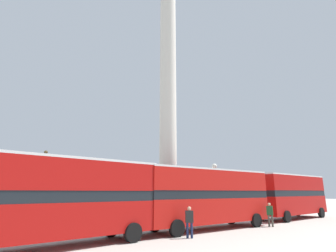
{
  "coord_description": "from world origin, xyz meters",
  "views": [
    {
      "loc": [
        -13.82,
        -19.18,
        2.58
      ],
      "look_at": [
        0.0,
        0.0,
        8.55
      ],
      "focal_mm": 28.0,
      "sensor_mm": 36.0,
      "label": 1
    }
  ],
  "objects_px": {
    "monument_column": "(168,124)",
    "bus_c": "(291,194)",
    "pedestrian_near_lamp": "(270,213)",
    "pedestrian_by_plinth": "(189,220)",
    "bus_a": "(207,195)",
    "equestrian_statue": "(40,205)",
    "bus_b": "(59,197)",
    "street_lamp": "(215,186)"
  },
  "relations": [
    {
      "from": "street_lamp",
      "to": "bus_b",
      "type": "bearing_deg",
      "value": -167.03
    },
    {
      "from": "pedestrian_near_lamp",
      "to": "pedestrian_by_plinth",
      "type": "height_order",
      "value": "pedestrian_near_lamp"
    },
    {
      "from": "bus_a",
      "to": "street_lamp",
      "type": "xyz_separation_m",
      "value": [
        3.84,
        2.9,
        0.78
      ]
    },
    {
      "from": "bus_b",
      "to": "bus_c",
      "type": "xyz_separation_m",
      "value": [
        22.63,
        0.97,
        -0.0
      ]
    },
    {
      "from": "equestrian_statue",
      "to": "street_lamp",
      "type": "bearing_deg",
      "value": -38.78
    },
    {
      "from": "bus_a",
      "to": "pedestrian_by_plinth",
      "type": "relative_size",
      "value": 6.22
    },
    {
      "from": "bus_b",
      "to": "street_lamp",
      "type": "xyz_separation_m",
      "value": [
        14.3,
        3.29,
        0.76
      ]
    },
    {
      "from": "pedestrian_by_plinth",
      "to": "equestrian_statue",
      "type": "bearing_deg",
      "value": -22.43
    },
    {
      "from": "equestrian_statue",
      "to": "pedestrian_near_lamp",
      "type": "height_order",
      "value": "equestrian_statue"
    },
    {
      "from": "pedestrian_near_lamp",
      "to": "equestrian_statue",
      "type": "bearing_deg",
      "value": -149.73
    },
    {
      "from": "bus_c",
      "to": "pedestrian_near_lamp",
      "type": "height_order",
      "value": "bus_c"
    },
    {
      "from": "monument_column",
      "to": "bus_a",
      "type": "bearing_deg",
      "value": -88.92
    },
    {
      "from": "monument_column",
      "to": "bus_a",
      "type": "xyz_separation_m",
      "value": [
        0.09,
        -4.81,
        -6.42
      ]
    },
    {
      "from": "bus_c",
      "to": "equestrian_statue",
      "type": "bearing_deg",
      "value": 159.87
    },
    {
      "from": "street_lamp",
      "to": "equestrian_statue",
      "type": "bearing_deg",
      "value": 161.56
    },
    {
      "from": "monument_column",
      "to": "bus_c",
      "type": "distance_m",
      "value": 14.46
    },
    {
      "from": "street_lamp",
      "to": "pedestrian_by_plinth",
      "type": "distance_m",
      "value": 9.04
    },
    {
      "from": "street_lamp",
      "to": "pedestrian_near_lamp",
      "type": "xyz_separation_m",
      "value": [
        1.1,
        -4.62,
        -2.12
      ]
    },
    {
      "from": "pedestrian_near_lamp",
      "to": "bus_c",
      "type": "bearing_deg",
      "value": 79.72
    },
    {
      "from": "bus_c",
      "to": "monument_column",
      "type": "bearing_deg",
      "value": 158.19
    },
    {
      "from": "equestrian_statue",
      "to": "pedestrian_by_plinth",
      "type": "relative_size",
      "value": 3.26
    },
    {
      "from": "monument_column",
      "to": "equestrian_statue",
      "type": "xyz_separation_m",
      "value": [
        -9.72,
        2.64,
        -7.11
      ]
    },
    {
      "from": "bus_c",
      "to": "bus_b",
      "type": "bearing_deg",
      "value": 179.7
    },
    {
      "from": "bus_a",
      "to": "equestrian_statue",
      "type": "xyz_separation_m",
      "value": [
        -9.81,
        7.45,
        -0.69
      ]
    },
    {
      "from": "monument_column",
      "to": "bus_c",
      "type": "relative_size",
      "value": 2.56
    },
    {
      "from": "equestrian_statue",
      "to": "monument_column",
      "type": "bearing_deg",
      "value": -35.55
    },
    {
      "from": "bus_b",
      "to": "street_lamp",
      "type": "relative_size",
      "value": 2.03
    },
    {
      "from": "equestrian_statue",
      "to": "pedestrian_near_lamp",
      "type": "xyz_separation_m",
      "value": [
        14.75,
        -9.17,
        -0.65
      ]
    },
    {
      "from": "equestrian_statue",
      "to": "pedestrian_by_plinth",
      "type": "xyz_separation_m",
      "value": [
        6.35,
        -9.45,
        -0.66
      ]
    },
    {
      "from": "bus_a",
      "to": "street_lamp",
      "type": "height_order",
      "value": "street_lamp"
    },
    {
      "from": "monument_column",
      "to": "bus_c",
      "type": "xyz_separation_m",
      "value": [
        12.26,
        -4.24,
        -6.4
      ]
    },
    {
      "from": "bus_a",
      "to": "equestrian_statue",
      "type": "bearing_deg",
      "value": 142.75
    },
    {
      "from": "bus_c",
      "to": "equestrian_statue",
      "type": "height_order",
      "value": "equestrian_statue"
    },
    {
      "from": "bus_c",
      "to": "pedestrian_by_plinth",
      "type": "bearing_deg",
      "value": -173.41
    },
    {
      "from": "pedestrian_by_plinth",
      "to": "bus_a",
      "type": "bearing_deg",
      "value": -116.4
    },
    {
      "from": "bus_c",
      "to": "street_lamp",
      "type": "xyz_separation_m",
      "value": [
        -8.33,
        2.33,
        0.76
      ]
    },
    {
      "from": "bus_c",
      "to": "bus_a",
      "type": "bearing_deg",
      "value": 179.97
    },
    {
      "from": "bus_b",
      "to": "pedestrian_near_lamp",
      "type": "bearing_deg",
      "value": -9.58
    },
    {
      "from": "monument_column",
      "to": "bus_c",
      "type": "bearing_deg",
      "value": -19.06
    },
    {
      "from": "bus_b",
      "to": "equestrian_statue",
      "type": "bearing_deg",
      "value": 80.56
    },
    {
      "from": "monument_column",
      "to": "pedestrian_near_lamp",
      "type": "relative_size",
      "value": 14.83
    },
    {
      "from": "street_lamp",
      "to": "pedestrian_by_plinth",
      "type": "xyz_separation_m",
      "value": [
        -7.3,
        -4.9,
        -2.13
      ]
    }
  ]
}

